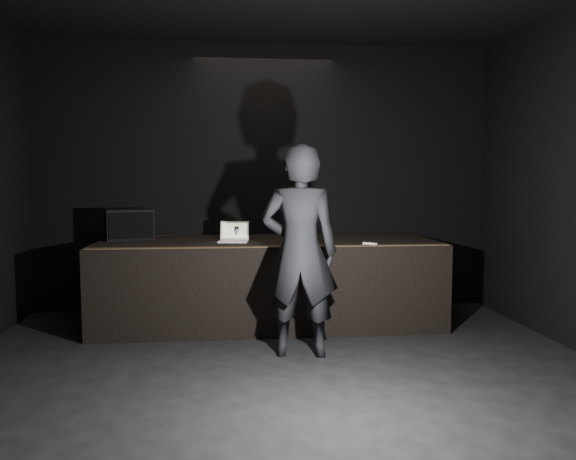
# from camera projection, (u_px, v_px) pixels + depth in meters

# --- Properties ---
(ground) EXTENTS (7.00, 7.00, 0.00)m
(ground) POSITION_uv_depth(u_px,v_px,m) (292.00, 414.00, 4.11)
(ground) COLOR black
(ground) RESTS_ON ground
(room_walls) EXTENTS (6.10, 7.10, 3.52)m
(room_walls) POSITION_uv_depth(u_px,v_px,m) (292.00, 136.00, 3.94)
(room_walls) COLOR black
(room_walls) RESTS_ON ground
(stage_riser) EXTENTS (4.00, 1.50, 1.00)m
(stage_riser) POSITION_uv_depth(u_px,v_px,m) (268.00, 281.00, 6.78)
(stage_riser) COLOR black
(stage_riser) RESTS_ON ground
(riser_lip) EXTENTS (3.92, 0.10, 0.01)m
(riser_lip) POSITION_uv_depth(u_px,v_px,m) (272.00, 246.00, 6.03)
(riser_lip) COLOR brown
(riser_lip) RESTS_ON stage_riser
(stage_monitor) EXTENTS (0.63, 0.53, 0.37)m
(stage_monitor) POSITION_uv_depth(u_px,v_px,m) (129.00, 224.00, 6.80)
(stage_monitor) COLOR black
(stage_monitor) RESTS_ON stage_riser
(cable) EXTENTS (0.73, 0.40, 0.02)m
(cable) POSITION_uv_depth(u_px,v_px,m) (154.00, 236.00, 7.14)
(cable) COLOR black
(cable) RESTS_ON stage_riser
(laptop) EXTENTS (0.37, 0.34, 0.23)m
(laptop) POSITION_uv_depth(u_px,v_px,m) (234.00, 236.00, 6.58)
(laptop) COLOR silver
(laptop) RESTS_ON stage_riser
(beer_can) EXTENTS (0.07, 0.07, 0.17)m
(beer_can) POSITION_uv_depth(u_px,v_px,m) (237.00, 233.00, 6.67)
(beer_can) COLOR silver
(beer_can) RESTS_ON stage_riser
(plastic_cup) EXTENTS (0.09, 0.09, 0.11)m
(plastic_cup) POSITION_uv_depth(u_px,v_px,m) (248.00, 233.00, 7.05)
(plastic_cup) COLOR white
(plastic_cup) RESTS_ON stage_riser
(wii_remote) EXTENTS (0.14, 0.15, 0.03)m
(wii_remote) POSITION_uv_depth(u_px,v_px,m) (370.00, 244.00, 6.19)
(wii_remote) COLOR white
(wii_remote) RESTS_ON stage_riser
(person) EXTENTS (0.80, 0.58, 2.06)m
(person) POSITION_uv_depth(u_px,v_px,m) (299.00, 251.00, 5.44)
(person) COLOR black
(person) RESTS_ON ground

